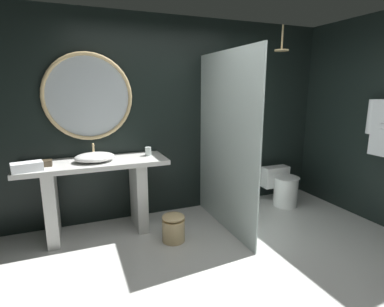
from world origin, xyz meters
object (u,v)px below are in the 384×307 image
object	(u,v)px
vessel_sink	(95,157)
tissue_box	(45,163)
toilet	(283,187)
folded_hand_towel	(27,167)
round_wall_mirror	(88,97)
tumbler_cup	(148,151)
waste_bin	(173,227)
rain_shower_head	(282,48)

from	to	relation	value
vessel_sink	tissue_box	distance (m)	0.51
vessel_sink	toilet	size ratio (longest dim) A/B	0.82
vessel_sink	folded_hand_towel	bearing A→B (deg)	-165.77
vessel_sink	round_wall_mirror	distance (m)	0.73
vessel_sink	folded_hand_towel	xyz separation A→B (m)	(-0.66, -0.17, -0.01)
vessel_sink	round_wall_mirror	bearing A→B (deg)	90.78
tissue_box	toilet	world-z (taller)	tissue_box
tissue_box	tumbler_cup	bearing A→B (deg)	3.95
tissue_box	waste_bin	world-z (taller)	tissue_box
rain_shower_head	folded_hand_towel	size ratio (longest dim) A/B	1.14
tumbler_cup	toilet	world-z (taller)	tumbler_cup
toilet	waste_bin	bearing A→B (deg)	-166.35
vessel_sink	tissue_box	xyz separation A→B (m)	(-0.51, -0.01, -0.02)
round_wall_mirror	toilet	bearing A→B (deg)	-7.61
tissue_box	vessel_sink	bearing A→B (deg)	0.91
vessel_sink	tumbler_cup	xyz separation A→B (m)	(0.63, 0.07, 0.00)
vessel_sink	tumbler_cup	world-z (taller)	vessel_sink
toilet	waste_bin	world-z (taller)	toilet
tumbler_cup	toilet	bearing A→B (deg)	-3.42
tissue_box	round_wall_mirror	xyz separation A→B (m)	(0.50, 0.31, 0.68)
rain_shower_head	vessel_sink	bearing A→B (deg)	178.12
tissue_box	rain_shower_head	distance (m)	3.21
vessel_sink	rain_shower_head	xyz separation A→B (m)	(2.43, -0.08, 1.28)
toilet	tissue_box	bearing A→B (deg)	179.27
toilet	waste_bin	distance (m)	1.92
tissue_box	toilet	bearing A→B (deg)	-0.73
toilet	tumbler_cup	bearing A→B (deg)	176.58
round_wall_mirror	folded_hand_towel	world-z (taller)	round_wall_mirror
tissue_box	round_wall_mirror	bearing A→B (deg)	31.77
round_wall_mirror	toilet	distance (m)	2.96
tumbler_cup	tissue_box	bearing A→B (deg)	-176.05
round_wall_mirror	waste_bin	size ratio (longest dim) A/B	3.15
vessel_sink	rain_shower_head	world-z (taller)	rain_shower_head
tissue_box	waste_bin	distance (m)	1.55
tissue_box	round_wall_mirror	size ratio (longest dim) A/B	0.13
tumbler_cup	rain_shower_head	distance (m)	2.21
waste_bin	folded_hand_towel	world-z (taller)	folded_hand_towel
round_wall_mirror	toilet	size ratio (longest dim) A/B	1.90
tissue_box	folded_hand_towel	world-z (taller)	folded_hand_towel
tissue_box	rain_shower_head	xyz separation A→B (m)	(2.93, -0.07, 1.30)
round_wall_mirror	vessel_sink	bearing A→B (deg)	-89.22
round_wall_mirror	folded_hand_towel	distance (m)	1.05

